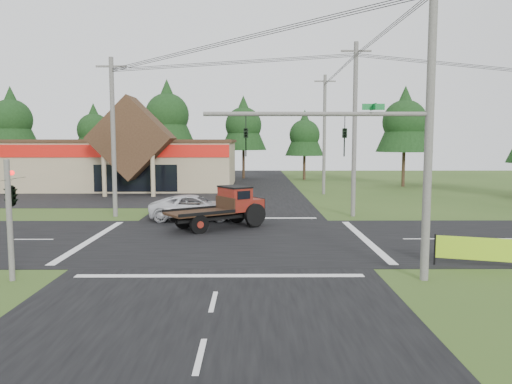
{
  "coord_description": "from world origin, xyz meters",
  "views": [
    {
      "loc": [
        1.24,
        -25.25,
        5.05
      ],
      "look_at": [
        1.42,
        2.56,
        2.2
      ],
      "focal_mm": 35.0,
      "sensor_mm": 36.0,
      "label": 1
    }
  ],
  "objects": [
    {
      "name": "ground",
      "position": [
        0.0,
        0.0,
        0.0
      ],
      "size": [
        120.0,
        120.0,
        0.0
      ],
      "primitive_type": "plane",
      "color": "#334E1C",
      "rests_on": "ground"
    },
    {
      "name": "tree_row_a",
      "position": [
        -30.0,
        40.0,
        8.05
      ],
      "size": [
        6.72,
        6.72,
        12.12
      ],
      "color": "#332316",
      "rests_on": "ground"
    },
    {
      "name": "utility_pole_ne",
      "position": [
        8.0,
        8.0,
        5.89
      ],
      "size": [
        2.0,
        0.3,
        11.5
      ],
      "color": "#595651",
      "rests_on": "ground"
    },
    {
      "name": "tree_row_c",
      "position": [
        -10.0,
        41.0,
        8.72
      ],
      "size": [
        7.28,
        7.28,
        13.13
      ],
      "color": "#332316",
      "rests_on": "ground"
    },
    {
      "name": "utility_pole_n",
      "position": [
        8.0,
        22.0,
        5.74
      ],
      "size": [
        2.0,
        0.3,
        11.2
      ],
      "color": "#595651",
      "rests_on": "ground"
    },
    {
      "name": "road_ew",
      "position": [
        0.0,
        0.0,
        0.01
      ],
      "size": [
        120.0,
        12.0,
        0.02
      ],
      "primitive_type": "cube",
      "color": "black",
      "rests_on": "ground"
    },
    {
      "name": "utility_pole_nr",
      "position": [
        7.5,
        -7.5,
        5.64
      ],
      "size": [
        2.0,
        0.3,
        11.0
      ],
      "color": "#595651",
      "rests_on": "ground"
    },
    {
      "name": "white_pickup",
      "position": [
        -2.48,
        6.5,
        0.8
      ],
      "size": [
        5.86,
        2.88,
        1.6
      ],
      "primitive_type": "imported",
      "rotation": [
        0.0,
        0.0,
        1.61
      ],
      "color": "silver",
      "rests_on": "ground"
    },
    {
      "name": "road_ns",
      "position": [
        0.0,
        0.0,
        0.01
      ],
      "size": [
        12.0,
        120.0,
        0.02
      ],
      "primitive_type": "cube",
      "color": "black",
      "rests_on": "ground"
    },
    {
      "name": "traffic_signal_mast",
      "position": [
        5.82,
        -7.5,
        4.43
      ],
      "size": [
        8.12,
        0.24,
        7.0
      ],
      "color": "#595651",
      "rests_on": "ground"
    },
    {
      "name": "tree_row_b",
      "position": [
        -20.0,
        42.0,
        6.7
      ],
      "size": [
        5.6,
        5.6,
        10.1
      ],
      "color": "#332316",
      "rests_on": "ground"
    },
    {
      "name": "tree_side_ne",
      "position": [
        18.0,
        30.0,
        7.38
      ],
      "size": [
        6.16,
        6.16,
        11.11
      ],
      "color": "#332316",
      "rests_on": "ground"
    },
    {
      "name": "parking_apron",
      "position": [
        -14.0,
        19.0,
        0.01
      ],
      "size": [
        28.0,
        14.0,
        0.02
      ],
      "primitive_type": "cube",
      "color": "black",
      "rests_on": "ground"
    },
    {
      "name": "antique_flatbed_truck",
      "position": [
        -0.79,
        3.3,
        1.22
      ],
      "size": [
        6.11,
        5.1,
        2.45
      ],
      "primitive_type": null,
      "rotation": [
        0.0,
        0.0,
        -0.98
      ],
      "color": "#5B1C0D",
      "rests_on": "ground"
    },
    {
      "name": "roadside_banner",
      "position": [
        10.42,
        -5.9,
        0.64
      ],
      "size": [
        3.62,
        1.26,
        1.29
      ],
      "primitive_type": null,
      "rotation": [
        0.0,
        0.0,
        -0.31
      ],
      "color": "#8FC119",
      "rests_on": "ground"
    },
    {
      "name": "cvs_building",
      "position": [
        -15.7,
        29.57,
        2.78
      ],
      "size": [
        30.4,
        18.2,
        9.19
      ],
      "color": "tan",
      "rests_on": "ground"
    },
    {
      "name": "traffic_signal_corner",
      "position": [
        -7.5,
        -7.32,
        3.52
      ],
      "size": [
        0.53,
        2.48,
        4.4
      ],
      "color": "#595651",
      "rests_on": "ground"
    },
    {
      "name": "tree_row_e",
      "position": [
        8.0,
        40.0,
        6.03
      ],
      "size": [
        5.04,
        5.04,
        9.09
      ],
      "color": "#332316",
      "rests_on": "ground"
    },
    {
      "name": "tree_row_d",
      "position": [
        0.0,
        42.0,
        7.38
      ],
      "size": [
        6.16,
        6.16,
        11.11
      ],
      "color": "#332316",
      "rests_on": "ground"
    },
    {
      "name": "utility_pole_nw",
      "position": [
        -8.0,
        8.0,
        5.39
      ],
      "size": [
        2.0,
        0.3,
        10.5
      ],
      "color": "#595651",
      "rests_on": "ground"
    }
  ]
}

